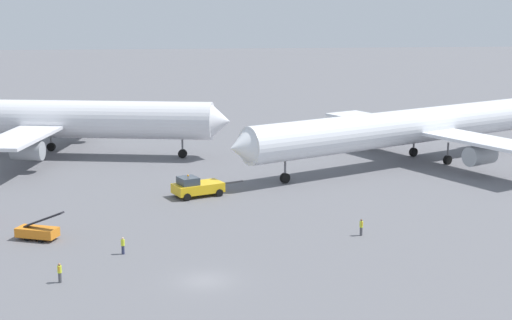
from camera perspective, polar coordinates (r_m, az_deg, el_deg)
ground_plane at (r=65.56m, az=-3.79°, el=-8.87°), size 600.00×600.00×0.00m
airliner_at_gate_left at (r=118.26m, az=-14.30°, el=2.92°), size 50.21×40.22×17.02m
airliner_being_pushed at (r=112.02m, az=11.70°, el=2.44°), size 55.87×37.54×16.07m
pushback_tug at (r=92.15m, az=-4.42°, el=-1.98°), size 8.91×5.05×2.77m
gse_belt_loader_portside at (r=78.71m, az=-15.82°, el=-5.10°), size 5.03×3.15×3.02m
ground_crew_marshaller_foreground at (r=77.68m, az=7.78°, el=-4.92°), size 0.36×0.50×1.70m
ground_crew_wing_walker_right at (r=66.70m, az=-14.30°, el=-8.05°), size 0.36×0.50×1.69m
ground_crew_ramp_agent_by_cones at (r=72.60m, az=-9.81°, el=-6.24°), size 0.36×0.36×1.62m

